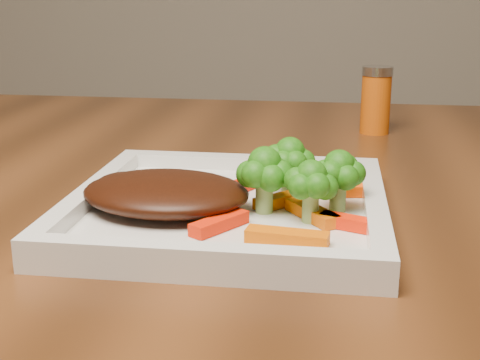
# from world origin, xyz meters

# --- Properties ---
(plate) EXTENTS (0.27, 0.27, 0.01)m
(plate) POSITION_xyz_m (0.08, -0.08, 0.76)
(plate) COLOR white
(plate) RESTS_ON dining_table
(steak) EXTENTS (0.16, 0.13, 0.03)m
(steak) POSITION_xyz_m (0.02, -0.10, 0.78)
(steak) COLOR #391408
(steak) RESTS_ON plate
(broccoli_0) EXTENTS (0.07, 0.07, 0.07)m
(broccoli_0) POSITION_xyz_m (0.13, -0.04, 0.80)
(broccoli_0) COLOR #236410
(broccoli_0) RESTS_ON plate
(broccoli_1) EXTENTS (0.06, 0.06, 0.06)m
(broccoli_1) POSITION_xyz_m (0.17, -0.08, 0.79)
(broccoli_1) COLOR #286110
(broccoli_1) RESTS_ON plate
(broccoli_2) EXTENTS (0.06, 0.06, 0.06)m
(broccoli_2) POSITION_xyz_m (0.15, -0.11, 0.79)
(broccoli_2) COLOR #216B11
(broccoli_2) RESTS_ON plate
(broccoli_3) EXTENTS (0.07, 0.07, 0.06)m
(broccoli_3) POSITION_xyz_m (0.11, -0.09, 0.79)
(broccoli_3) COLOR #325E0F
(broccoli_3) RESTS_ON plate
(carrot_0) EXTENTS (0.06, 0.02, 0.01)m
(carrot_0) POSITION_xyz_m (0.13, -0.16, 0.77)
(carrot_0) COLOR #E66003
(carrot_0) RESTS_ON plate
(carrot_1) EXTENTS (0.05, 0.03, 0.01)m
(carrot_1) POSITION_xyz_m (0.18, -0.12, 0.77)
(carrot_1) COLOR #FF2204
(carrot_1) RESTS_ON plate
(carrot_2) EXTENTS (0.04, 0.05, 0.01)m
(carrot_2) POSITION_xyz_m (0.08, -0.14, 0.77)
(carrot_2) COLOR #F62004
(carrot_2) RESTS_ON plate
(carrot_3) EXTENTS (0.06, 0.02, 0.01)m
(carrot_3) POSITION_xyz_m (0.18, -0.03, 0.77)
(carrot_3) COLOR #FF4C04
(carrot_3) RESTS_ON plate
(carrot_4) EXTENTS (0.04, 0.05, 0.01)m
(carrot_4) POSITION_xyz_m (0.09, -0.01, 0.77)
(carrot_4) COLOR #F71B04
(carrot_4) RESTS_ON plate
(carrot_5) EXTENTS (0.05, 0.06, 0.01)m
(carrot_5) POSITION_xyz_m (0.15, -0.10, 0.77)
(carrot_5) COLOR #DF5B03
(carrot_5) RESTS_ON plate
(carrot_6) EXTENTS (0.05, 0.05, 0.01)m
(carrot_6) POSITION_xyz_m (0.12, -0.07, 0.77)
(carrot_6) COLOR #D45E03
(carrot_6) RESTS_ON plate
(spice_shaker) EXTENTS (0.05, 0.05, 0.09)m
(spice_shaker) POSITION_xyz_m (0.22, 0.30, 0.80)
(spice_shaker) COLOR #C9540B
(spice_shaker) RESTS_ON dining_table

